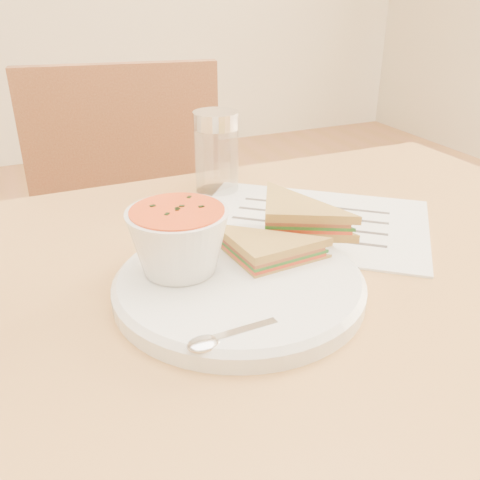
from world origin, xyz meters
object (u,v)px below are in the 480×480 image
plate (239,286)px  soup_bowl (179,244)px  chair_far (141,307)px  condiment_shaker (217,152)px

plate → soup_bowl: (-0.05, 0.03, 0.04)m
chair_far → plate: (0.01, -0.48, 0.31)m
chair_far → condiment_shaker: 0.42m
soup_bowl → plate: bearing=-33.5°
plate → condiment_shaker: size_ratio=2.14×
chair_far → soup_bowl: size_ratio=8.63×
chair_far → plate: size_ratio=3.45×
chair_far → condiment_shaker: size_ratio=7.38×
plate → soup_bowl: 0.08m
soup_bowl → chair_far: bearing=84.0°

